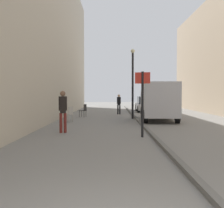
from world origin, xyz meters
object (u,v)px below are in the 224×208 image
Objects in this scene: pedestrian_mid_block at (119,103)px; cafe_chair_by_doorway at (83,110)px; parked_car at (146,104)px; street_sign_post at (142,98)px; pedestrian_main_foreground at (63,109)px; lamp_post at (132,79)px; cafe_chair_near_window at (69,113)px; delivery_van at (158,100)px.

cafe_chair_by_doorway is (-2.66, -2.45, -0.41)m from pedestrian_mid_block.
parked_car is 1.63× the size of street_sign_post.
pedestrian_main_foreground is 7.73m from lamp_post.
street_sign_post is at bearing -142.98° from cafe_chair_by_doorway.
pedestrian_mid_block is 4.36m from lamp_post.
parked_car is 11.10m from cafe_chair_near_window.
pedestrian_mid_block is at bearing -29.79° from cafe_chair_by_doorway.
pedestrian_main_foreground is at bearing -5.67° from street_sign_post.
street_sign_post reaches higher than cafe_chair_by_doorway.
cafe_chair_near_window is 1.00× the size of cafe_chair_by_doorway.
cafe_chair_near_window is at bearing -167.82° from delivery_van.
lamp_post is at bearing -34.09° from cafe_chair_near_window.
cafe_chair_by_doorway is at bearing 157.49° from lamp_post.
lamp_post reaches higher than cafe_chair_near_window.
cafe_chair_by_doorway is (-5.34, -5.88, -0.17)m from parked_car.
cafe_chair_near_window is at bearing -152.31° from lamp_post.
delivery_van is 8.60m from parked_car.
delivery_van reaches higher than parked_car.
parked_car is at bearing 75.92° from lamp_post.
delivery_van is at bearing -53.01° from cafe_chair_near_window.
street_sign_post reaches higher than pedestrian_main_foreground.
parked_car is (0.28, 8.57, -0.58)m from delivery_van.
pedestrian_mid_block is 0.64× the size of street_sign_post.
cafe_chair_near_window is (-3.16, -6.00, -0.41)m from pedestrian_mid_block.
pedestrian_mid_block is 3.64m from cafe_chair_by_doorway.
street_sign_post is 2.77× the size of cafe_chair_by_doorway.
street_sign_post reaches higher than parked_car.
street_sign_post is at bearing -101.48° from delivery_van.
street_sign_post is (3.37, -1.20, 0.48)m from pedestrian_main_foreground.
pedestrian_mid_block is 6.80m from cafe_chair_near_window.
delivery_van is 5.40× the size of cafe_chair_near_window.
cafe_chair_near_window is (-0.43, 4.55, -0.52)m from pedestrian_main_foreground.
cafe_chair_by_doorway is at bearing -56.57° from street_sign_post.
delivery_van is at bearing -38.69° from lamp_post.
cafe_chair_by_doorway is (0.51, 3.55, 0.00)m from cafe_chair_near_window.
delivery_van is 1.07× the size of lamp_post.
pedestrian_mid_block is at bearing -72.95° from street_sign_post.
pedestrian_mid_block is at bearing -126.89° from parked_car.
cafe_chair_near_window and cafe_chair_by_doorway have the same top height.
street_sign_post is at bearing -35.58° from pedestrian_main_foreground.
street_sign_post is at bearing -91.48° from lamp_post.
lamp_post is 4.37m from cafe_chair_by_doorway.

